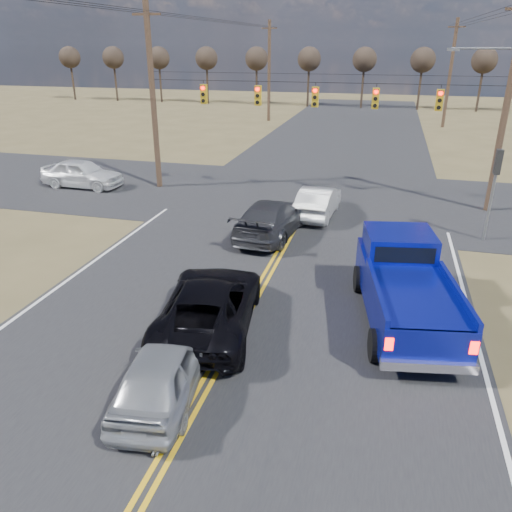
% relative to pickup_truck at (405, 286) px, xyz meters
% --- Properties ---
extents(ground, '(160.00, 160.00, 0.00)m').
position_rel_pickup_truck_xyz_m(ground, '(-4.71, -5.69, -1.14)').
color(ground, brown).
rests_on(ground, ground).
extents(road_main, '(14.00, 120.00, 0.02)m').
position_rel_pickup_truck_xyz_m(road_main, '(-4.71, 4.31, -1.14)').
color(road_main, '#28282B').
rests_on(road_main, ground).
extents(road_cross, '(120.00, 12.00, 0.02)m').
position_rel_pickup_truck_xyz_m(road_cross, '(-4.71, 12.31, -1.14)').
color(road_cross, '#28282B').
rests_on(road_cross, ground).
extents(signal_gantry, '(19.60, 4.83, 10.00)m').
position_rel_pickup_truck_xyz_m(signal_gantry, '(-4.21, 12.10, 3.93)').
color(signal_gantry, '#473323').
rests_on(signal_gantry, ground).
extents(utility_poles, '(19.60, 58.32, 10.00)m').
position_rel_pickup_truck_xyz_m(utility_poles, '(-4.71, 11.31, 4.09)').
color(utility_poles, '#473323').
rests_on(utility_poles, ground).
extents(treeline, '(87.00, 117.80, 7.40)m').
position_rel_pickup_truck_xyz_m(treeline, '(-4.71, 21.27, 4.56)').
color(treeline, '#33261C').
rests_on(treeline, ground).
extents(pickup_truck, '(3.35, 6.55, 2.35)m').
position_rel_pickup_truck_xyz_m(pickup_truck, '(0.00, 0.00, 0.00)').
color(pickup_truck, black).
rests_on(pickup_truck, ground).
extents(silver_suv, '(2.18, 4.34, 1.42)m').
position_rel_pickup_truck_xyz_m(silver_suv, '(-5.51, -5.20, -0.43)').
color(silver_suv, '#A0A3A8').
rests_on(silver_suv, ground).
extents(black_suv, '(3.35, 5.91, 1.56)m').
position_rel_pickup_truck_xyz_m(black_suv, '(-5.51, -1.94, -0.36)').
color(black_suv, black).
rests_on(black_suv, ground).
extents(white_car_queue, '(1.83, 4.56, 1.47)m').
position_rel_pickup_truck_xyz_m(white_car_queue, '(-3.91, 9.32, -0.40)').
color(white_car_queue, silver).
rests_on(white_car_queue, ground).
extents(dgrey_car_queue, '(2.72, 5.60, 1.57)m').
position_rel_pickup_truck_xyz_m(dgrey_car_queue, '(-5.51, 6.12, -0.35)').
color(dgrey_car_queue, '#37383D').
rests_on(dgrey_car_queue, ground).
extents(cross_car_west, '(2.10, 4.84, 1.63)m').
position_rel_pickup_truck_xyz_m(cross_car_west, '(-18.01, 11.09, -0.33)').
color(cross_car_west, white).
rests_on(cross_car_west, ground).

